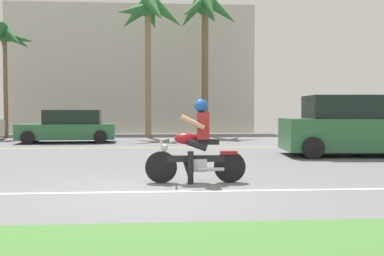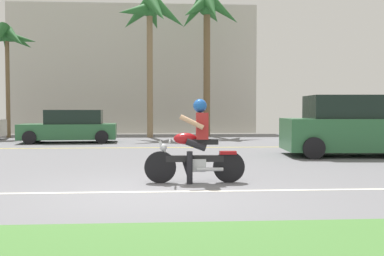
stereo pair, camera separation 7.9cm
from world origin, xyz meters
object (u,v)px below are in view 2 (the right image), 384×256
Objects in this scene: parked_car_1 at (70,127)px; palm_tree_1 at (7,42)px; suv_nearby at (360,126)px; palm_tree_2 at (207,19)px; palm_tree_0 at (150,19)px; motorcyclist at (196,147)px.

parked_car_1 is 6.77m from palm_tree_1.
suv_nearby is 0.62× the size of palm_tree_2.
motorcyclist is at bearing -84.70° from palm_tree_0.
palm_tree_1 is 0.75× the size of palm_tree_2.
palm_tree_0 reaches higher than parked_car_1.
motorcyclist is 0.34× the size of palm_tree_1.
palm_tree_0 is (-6.76, 9.49, 5.17)m from suv_nearby.
palm_tree_2 reaches higher than palm_tree_1.
palm_tree_2 is at bearing 35.21° from parked_car_1.
motorcyclist is 0.41× the size of suv_nearby.
motorcyclist is at bearing -96.46° from palm_tree_2.
suv_nearby reaches higher than parked_car_1.
palm_tree_0 is at bearing -157.99° from palm_tree_2.
palm_tree_2 is at bearing 22.01° from palm_tree_0.
palm_tree_2 is at bearing 83.54° from motorcyclist.
parked_car_1 is at bearing 148.61° from suv_nearby.
palm_tree_0 is 3.32m from palm_tree_2.
suv_nearby is 17.55m from palm_tree_1.
parked_car_1 is 0.58× the size of palm_tree_0.
palm_tree_0 is (3.37, 3.30, 5.41)m from parked_car_1.
parked_car_1 is at bearing 113.30° from motorcyclist.
motorcyclist is at bearing -66.70° from parked_car_1.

